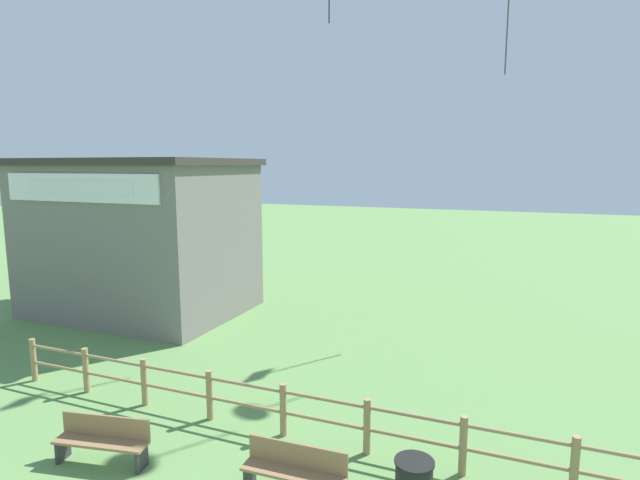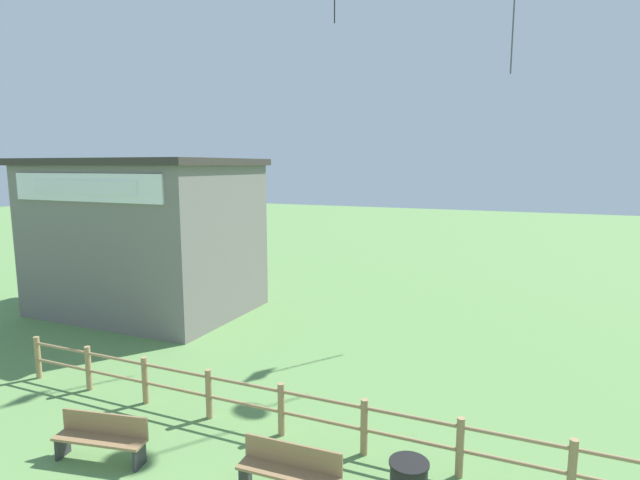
# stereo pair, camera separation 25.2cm
# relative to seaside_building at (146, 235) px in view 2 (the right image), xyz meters

# --- Properties ---
(wooden_fence) EXTENTS (14.17, 0.14, 1.10)m
(wooden_fence) POSITION_rel_seaside_building_xyz_m (8.75, -6.01, -2.23)
(wooden_fence) COLOR #9E7F56
(wooden_fence) RESTS_ON ground_plane
(seaside_building) EXTENTS (7.64, 5.49, 5.66)m
(seaside_building) POSITION_rel_seaside_building_xyz_m (0.00, 0.00, 0.00)
(seaside_building) COLOR slate
(seaside_building) RESTS_ON ground_plane
(park_bench_near_fence) EXTENTS (1.77, 0.46, 0.86)m
(park_bench_near_fence) POSITION_rel_seaside_building_xyz_m (9.74, -7.61, -2.38)
(park_bench_near_fence) COLOR olive
(park_bench_near_fence) RESTS_ON ground_plane
(park_bench_by_building) EXTENTS (1.80, 0.72, 0.86)m
(park_bench_by_building) POSITION_rel_seaside_building_xyz_m (6.08, -8.07, -2.38)
(park_bench_by_building) COLOR olive
(park_bench_by_building) RESTS_ON ground_plane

